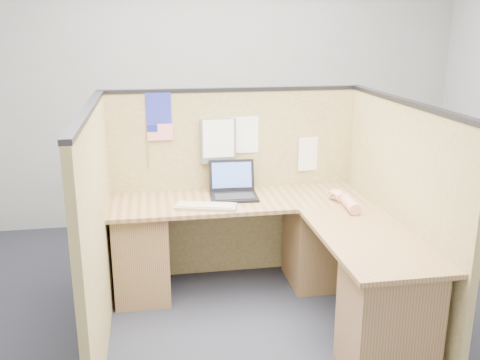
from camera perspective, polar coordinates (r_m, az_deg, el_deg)
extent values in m
plane|color=black|center=(3.74, 1.80, -16.01)|extent=(5.00, 5.00, 0.00)
plane|color=#949799|center=(5.42, -2.84, 9.90)|extent=(5.00, 0.00, 5.00)
cube|color=olive|center=(4.33, -0.73, -0.47)|extent=(2.05, 0.05, 1.50)
cube|color=#232328|center=(4.18, -0.76, 9.63)|extent=(2.05, 0.06, 0.03)
cube|color=olive|center=(3.45, -15.02, -5.49)|extent=(0.05, 1.80, 1.50)
cube|color=#232328|center=(3.25, -16.00, 7.14)|extent=(0.06, 1.80, 0.03)
cube|color=olive|center=(3.80, 16.56, -3.57)|extent=(0.05, 1.80, 1.50)
cube|color=#232328|center=(3.63, 17.53, 7.89)|extent=(0.06, 1.80, 0.03)
cube|color=brown|center=(4.04, -0.01, -2.26)|extent=(1.95, 0.60, 0.03)
cube|color=brown|center=(3.43, 13.77, -6.16)|extent=(0.60, 1.15, 0.03)
cube|color=brown|center=(4.12, -10.44, -7.60)|extent=(0.40, 0.50, 0.70)
cube|color=brown|center=(4.30, 7.95, -6.43)|extent=(0.40, 0.50, 0.70)
cube|color=brown|center=(3.33, 15.54, -14.02)|extent=(0.50, 0.40, 0.70)
cube|color=black|center=(4.05, -0.64, -1.81)|extent=(0.36, 0.28, 0.02)
cube|color=black|center=(4.17, -1.00, 0.54)|extent=(0.35, 0.09, 0.24)
cube|color=#304985|center=(4.16, -0.98, 0.50)|extent=(0.31, 0.07, 0.19)
cube|color=gray|center=(3.84, -3.67, -2.86)|extent=(0.46, 0.26, 0.02)
cube|color=silver|center=(3.83, -3.68, -2.65)|extent=(0.41, 0.22, 0.01)
ellipsoid|color=silver|center=(4.08, 10.30, -1.75)|extent=(0.14, 0.11, 0.05)
ellipsoid|color=tan|center=(4.06, 10.35, -1.37)|extent=(0.10, 0.12, 0.06)
cylinder|color=tan|center=(4.02, 10.68, -1.85)|extent=(0.07, 0.06, 0.07)
cylinder|color=tan|center=(3.88, 11.64, -2.54)|extent=(0.11, 0.30, 0.09)
cube|color=#222B9C|center=(4.11, -8.69, 7.43)|extent=(0.19, 0.01, 0.25)
cylinder|color=olive|center=(4.16, -9.80, 3.56)|extent=(0.01, 0.01, 0.34)
cube|color=red|center=(4.13, -8.51, 5.06)|extent=(0.20, 0.00, 0.13)
cube|color=navy|center=(4.12, -9.35, 5.48)|extent=(0.08, 0.00, 0.06)
cube|color=slate|center=(4.17, -2.36, 4.21)|extent=(0.27, 0.05, 0.35)
cube|color=white|center=(4.14, -2.32, 4.43)|extent=(0.24, 0.01, 0.29)
cube|color=white|center=(4.21, 0.45, 4.83)|extent=(0.23, 0.01, 0.29)
cube|color=white|center=(4.38, 7.56, 2.78)|extent=(0.22, 0.04, 0.28)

